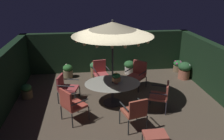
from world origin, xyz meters
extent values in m
cube|color=brown|center=(0.00, 0.00, -0.01)|extent=(7.46, 6.64, 0.02)
cube|color=black|center=(0.00, 3.17, 0.90)|extent=(7.46, 0.30, 1.80)
cube|color=black|center=(-3.58, 0.00, 0.90)|extent=(0.30, 6.64, 1.80)
cube|color=black|center=(3.58, 0.00, 0.90)|extent=(0.30, 6.64, 1.80)
cylinder|color=#2F2B34|center=(-0.14, 0.02, 0.01)|extent=(0.63, 0.63, 0.03)
cylinder|color=#2F2B34|center=(-0.14, 0.02, 0.36)|extent=(0.09, 0.09, 0.72)
ellipsoid|color=#B0AF9E|center=(-0.14, 0.02, 0.74)|extent=(1.83, 1.44, 0.03)
cylinder|color=#2C2D31|center=(-0.14, 0.02, 1.23)|extent=(0.06, 0.06, 2.47)
cone|color=beige|center=(-0.14, 0.02, 2.53)|extent=(2.51, 2.51, 0.41)
sphere|color=#2C2D31|center=(-0.14, 0.02, 2.77)|extent=(0.07, 0.07, 0.07)
sphere|color=#F9DB8C|center=(1.02, -0.01, 2.26)|extent=(0.08, 0.08, 0.08)
sphere|color=#F9DB8C|center=(0.95, 0.39, 2.26)|extent=(0.08, 0.08, 0.08)
sphere|color=#F9DB8C|center=(0.71, 0.81, 2.26)|extent=(0.08, 0.08, 0.08)
sphere|color=#F9DB8C|center=(0.48, 0.99, 2.26)|extent=(0.08, 0.08, 0.08)
sphere|color=#F9DB8C|center=(0.05, 1.16, 2.26)|extent=(0.08, 0.08, 0.08)
sphere|color=#F9DB8C|center=(-0.31, 1.16, 2.26)|extent=(0.08, 0.08, 0.08)
sphere|color=#F9DB8C|center=(-0.67, 1.05, 2.26)|extent=(0.08, 0.08, 0.08)
sphere|color=#F9DB8C|center=(-1.05, 0.73, 2.26)|extent=(0.08, 0.08, 0.08)
sphere|color=#F9DB8C|center=(-1.21, 0.46, 2.26)|extent=(0.08, 0.08, 0.08)
sphere|color=#F9DB8C|center=(-1.29, 0.02, 2.26)|extent=(0.08, 0.08, 0.08)
sphere|color=#F9DB8C|center=(-1.23, -0.36, 2.26)|extent=(0.08, 0.08, 0.08)
sphere|color=#F9DB8C|center=(-1.01, -0.74, 2.26)|extent=(0.08, 0.08, 0.08)
sphere|color=#F9DB8C|center=(-0.68, -1.00, 2.26)|extent=(0.08, 0.08, 0.08)
sphere|color=#F9DB8C|center=(-0.30, -1.12, 2.26)|extent=(0.08, 0.08, 0.08)
sphere|color=#F9DB8C|center=(0.05, -1.12, 2.26)|extent=(0.08, 0.08, 0.08)
sphere|color=#F9DB8C|center=(0.44, -0.98, 2.26)|extent=(0.08, 0.08, 0.08)
sphere|color=#F9DB8C|center=(0.77, -0.69, 2.26)|extent=(0.08, 0.08, 0.08)
sphere|color=#F9DB8C|center=(0.96, -0.34, 2.26)|extent=(0.08, 0.08, 0.08)
cylinder|color=#A45F44|center=(-0.03, -0.07, 0.80)|extent=(0.13, 0.13, 0.09)
cylinder|color=#AA6B43|center=(-0.03, -0.07, 0.91)|extent=(0.28, 0.28, 0.13)
ellipsoid|color=#25733C|center=(-0.03, -0.07, 1.03)|extent=(0.26, 0.26, 0.16)
sphere|color=#E8CC56|center=(-0.03, -0.07, 1.09)|extent=(0.09, 0.09, 0.09)
cylinder|color=#292932|center=(0.88, -0.73, 0.21)|extent=(0.04, 0.04, 0.43)
cylinder|color=#292932|center=(1.11, -0.18, 0.21)|extent=(0.04, 0.04, 0.43)
cylinder|color=#292932|center=(1.38, -0.94, 0.21)|extent=(0.04, 0.04, 0.43)
cylinder|color=#292932|center=(1.62, -0.39, 0.21)|extent=(0.04, 0.04, 0.43)
cube|color=#B65242|center=(1.25, -0.56, 0.46)|extent=(0.72, 0.75, 0.07)
cube|color=#B65242|center=(1.49, -0.66, 0.71)|extent=(0.28, 0.55, 0.43)
cylinder|color=#292932|center=(1.13, -0.84, 0.69)|extent=(0.50, 0.24, 0.04)
cylinder|color=#292932|center=(1.36, -0.28, 0.69)|extent=(0.50, 0.24, 0.04)
cylinder|color=#322931|center=(0.91, 0.69, 0.21)|extent=(0.04, 0.04, 0.42)
cylinder|color=#322931|center=(0.47, 1.11, 0.21)|extent=(0.04, 0.04, 0.42)
cylinder|color=#322931|center=(1.32, 1.12, 0.21)|extent=(0.04, 0.04, 0.42)
cylinder|color=#322931|center=(0.88, 1.54, 0.21)|extent=(0.04, 0.04, 0.42)
cube|color=#B24B43|center=(0.90, 1.11, 0.46)|extent=(0.83, 0.83, 0.07)
cube|color=#B24B43|center=(1.09, 1.32, 0.76)|extent=(0.46, 0.44, 0.53)
cylinder|color=#322931|center=(1.12, 0.90, 0.69)|extent=(0.42, 0.44, 0.04)
cylinder|color=#322931|center=(0.68, 1.32, 0.69)|extent=(0.42, 0.44, 0.04)
cylinder|color=#312F35|center=(-0.09, 1.28, 0.21)|extent=(0.04, 0.04, 0.41)
cylinder|color=#312F35|center=(-0.61, 1.18, 0.21)|extent=(0.04, 0.04, 0.41)
cylinder|color=#312F35|center=(-0.19, 1.82, 0.21)|extent=(0.04, 0.04, 0.41)
cylinder|color=#312F35|center=(-0.71, 1.73, 0.21)|extent=(0.04, 0.04, 0.41)
cube|color=#BD4848|center=(-0.40, 1.50, 0.45)|extent=(0.61, 0.62, 0.07)
cube|color=#BD4848|center=(-0.45, 1.76, 0.73)|extent=(0.51, 0.15, 0.49)
cylinder|color=#312F35|center=(-0.14, 1.55, 0.70)|extent=(0.13, 0.53, 0.04)
cylinder|color=#312F35|center=(-0.66, 1.46, 0.70)|extent=(0.13, 0.53, 0.04)
cylinder|color=#2B2F33|center=(-1.24, 0.60, 0.21)|extent=(0.04, 0.04, 0.41)
cylinder|color=#2B2F33|center=(-1.38, 0.04, 0.21)|extent=(0.04, 0.04, 0.41)
cylinder|color=#2B2F33|center=(-1.82, 0.74, 0.21)|extent=(0.04, 0.04, 0.41)
cylinder|color=#2B2F33|center=(-1.96, 0.19, 0.21)|extent=(0.04, 0.04, 0.41)
cube|color=#BB4649|center=(-1.60, 0.39, 0.45)|extent=(0.70, 0.68, 0.07)
cube|color=#BB4649|center=(-1.87, 0.46, 0.70)|extent=(0.19, 0.54, 0.43)
cylinder|color=#2B2F33|center=(-1.53, 0.67, 0.67)|extent=(0.56, 0.18, 0.04)
cylinder|color=#2B2F33|center=(-1.67, 0.12, 0.67)|extent=(0.56, 0.18, 0.04)
cylinder|color=#2C2C2D|center=(-1.30, -0.45, 0.22)|extent=(0.04, 0.04, 0.45)
cylinder|color=#2C2C2D|center=(-0.96, -0.92, 0.22)|extent=(0.04, 0.04, 0.45)
cylinder|color=#2C2C2D|center=(-1.77, -0.79, 0.22)|extent=(0.04, 0.04, 0.45)
cylinder|color=#2C2C2D|center=(-1.43, -1.26, 0.22)|extent=(0.04, 0.04, 0.45)
cube|color=#C04839|center=(-1.36, -0.86, 0.48)|extent=(0.79, 0.79, 0.07)
cube|color=#C04839|center=(-1.59, -1.02, 0.78)|extent=(0.37, 0.48, 0.52)
cylinder|color=#2C2C2D|center=(-1.53, -0.62, 0.71)|extent=(0.47, 0.35, 0.04)
cylinder|color=#2C2C2D|center=(-1.19, -1.09, 0.71)|extent=(0.47, 0.35, 0.04)
cylinder|color=#2B2F2F|center=(-0.09, -1.23, 0.23)|extent=(0.04, 0.04, 0.45)
cylinder|color=#2B2F2F|center=(0.45, -1.09, 0.23)|extent=(0.04, 0.04, 0.45)
cylinder|color=#2B2F2F|center=(0.06, -1.78, 0.23)|extent=(0.04, 0.04, 0.45)
cylinder|color=#2B2F2F|center=(0.60, -1.63, 0.23)|extent=(0.04, 0.04, 0.45)
cube|color=#B8553D|center=(0.25, -1.43, 0.49)|extent=(0.67, 0.68, 0.07)
cube|color=#B8553D|center=(0.32, -1.69, 0.75)|extent=(0.53, 0.20, 0.45)
cylinder|color=#2B2F2F|center=(-0.02, -1.50, 0.72)|extent=(0.18, 0.53, 0.04)
cylinder|color=#2B2F2F|center=(0.52, -1.36, 0.72)|extent=(0.18, 0.53, 0.04)
cylinder|color=#2B2C30|center=(0.34, -2.14, 0.16)|extent=(0.03, 0.03, 0.31)
cylinder|color=#2B2C30|center=(0.88, -2.15, 0.16)|extent=(0.03, 0.03, 0.31)
cube|color=#B75041|center=(0.61, -2.33, 0.35)|extent=(0.57, 0.42, 0.08)
cylinder|color=#81684B|center=(3.23, 2.65, 0.14)|extent=(0.39, 0.39, 0.27)
ellipsoid|color=#2A7033|center=(3.23, 2.65, 0.38)|extent=(0.40, 0.40, 0.28)
sphere|color=#B52E84|center=(3.32, 2.66, 0.47)|extent=(0.11, 0.11, 0.11)
sphere|color=#B9408D|center=(3.27, 2.72, 0.39)|extent=(0.08, 0.08, 0.08)
sphere|color=#B8347B|center=(3.11, 2.70, 0.47)|extent=(0.09, 0.09, 0.09)
sphere|color=#B4398E|center=(3.12, 2.52, 0.41)|extent=(0.10, 0.10, 0.10)
sphere|color=#B74188|center=(3.30, 2.52, 0.47)|extent=(0.09, 0.09, 0.09)
cylinder|color=beige|center=(0.95, 2.66, 0.15)|extent=(0.40, 0.40, 0.30)
ellipsoid|color=#2B6431|center=(0.95, 2.66, 0.43)|extent=(0.47, 0.47, 0.33)
sphere|color=yellow|center=(1.10, 2.65, 0.45)|extent=(0.07, 0.07, 0.07)
sphere|color=yellow|center=(0.98, 2.77, 0.50)|extent=(0.11, 0.11, 0.11)
sphere|color=#F2C35B|center=(0.81, 2.72, 0.46)|extent=(0.07, 0.07, 0.07)
sphere|color=yellow|center=(0.81, 2.57, 0.49)|extent=(0.07, 0.07, 0.07)
sphere|color=yellow|center=(0.96, 2.56, 0.45)|extent=(0.07, 0.07, 0.07)
cylinder|color=olive|center=(-0.61, 2.51, 0.19)|extent=(0.35, 0.35, 0.39)
ellipsoid|color=#377442|center=(-0.61, 2.51, 0.50)|extent=(0.41, 0.41, 0.28)
sphere|color=orange|center=(-0.50, 2.50, 0.60)|extent=(0.09, 0.09, 0.09)
sphere|color=orange|center=(-0.60, 2.66, 0.60)|extent=(0.07, 0.07, 0.07)
sphere|color=orange|center=(-0.67, 2.59, 0.60)|extent=(0.09, 0.09, 0.09)
sphere|color=orange|center=(-0.71, 2.39, 0.51)|extent=(0.07, 0.07, 0.07)
sphere|color=#EA8D46|center=(-0.58, 2.40, 0.55)|extent=(0.10, 0.10, 0.10)
cylinder|color=olive|center=(-3.10, 0.78, 0.15)|extent=(0.38, 0.38, 0.29)
ellipsoid|color=#2E7336|center=(-3.10, 0.78, 0.39)|extent=(0.35, 0.35, 0.25)
sphere|color=#B12E77|center=(-3.00, 0.81, 0.44)|extent=(0.08, 0.08, 0.08)
sphere|color=#AD4382|center=(-3.01, 0.89, 0.40)|extent=(0.07, 0.07, 0.07)
sphere|color=#B52D89|center=(-3.14, 0.92, 0.39)|extent=(0.09, 0.09, 0.09)
sphere|color=#C03489|center=(-3.19, 0.76, 0.41)|extent=(0.10, 0.10, 0.10)
sphere|color=#B94480|center=(-3.15, 0.70, 0.43)|extent=(0.09, 0.09, 0.09)
sphere|color=#B8337D|center=(-3.01, 0.69, 0.39)|extent=(0.09, 0.09, 0.09)
cylinder|color=#807150|center=(-1.76, 2.52, 0.16)|extent=(0.41, 0.41, 0.32)
ellipsoid|color=#307031|center=(-1.76, 2.52, 0.43)|extent=(0.41, 0.41, 0.29)
sphere|color=silver|center=(-1.67, 2.50, 0.44)|extent=(0.09, 0.09, 0.09)
sphere|color=silver|center=(-1.82, 2.64, 0.53)|extent=(0.08, 0.08, 0.08)
sphere|color=silver|center=(-1.78, 2.43, 0.47)|extent=(0.09, 0.09, 0.09)
cylinder|color=#B2654C|center=(3.15, 1.78, 0.19)|extent=(0.47, 0.47, 0.39)
ellipsoid|color=#2C5C32|center=(3.15, 1.78, 0.54)|extent=(0.55, 0.55, 0.38)
sphere|color=silver|center=(3.35, 1.81, 0.58)|extent=(0.08, 0.08, 0.08)
sphere|color=silver|center=(3.26, 1.90, 0.66)|extent=(0.07, 0.07, 0.07)
sphere|color=silver|center=(3.11, 1.93, 0.54)|extent=(0.09, 0.09, 0.09)
sphere|color=silver|center=(3.00, 1.83, 0.61)|extent=(0.11, 0.11, 0.11)
sphere|color=silver|center=(3.07, 1.64, 0.63)|extent=(0.09, 0.09, 0.09)
sphere|color=silver|center=(3.27, 1.63, 0.63)|extent=(0.10, 0.10, 0.10)
camera|label=1|loc=(-1.00, -6.76, 3.77)|focal=36.47mm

